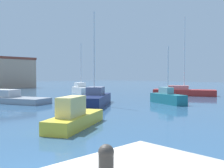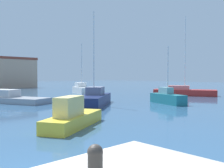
{
  "view_description": "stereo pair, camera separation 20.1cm",
  "coord_description": "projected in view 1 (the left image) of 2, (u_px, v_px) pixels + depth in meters",
  "views": [
    {
      "loc": [
        -2.97,
        -5.0,
        2.62
      ],
      "look_at": [
        15.87,
        14.58,
        1.73
      ],
      "focal_mm": 41.65,
      "sensor_mm": 36.0,
      "label": 1
    },
    {
      "loc": [
        -2.82,
        -5.14,
        2.62
      ],
      "look_at": [
        15.87,
        14.58,
        1.73
      ],
      "focal_mm": 41.65,
      "sensor_mm": 36.0,
      "label": 2
    }
  ],
  "objects": [
    {
      "name": "water",
      "position": [
        75.0,
        98.0,
        30.54
      ],
      "size": [
        160.0,
        160.0,
        0.0
      ],
      "primitive_type": "plane",
      "color": "#2D5175",
      "rests_on": "ground"
    },
    {
      "name": "mooring_bollard",
      "position": [
        106.0,
        160.0,
        4.08
      ],
      "size": [
        0.25,
        0.25,
        0.56
      ],
      "color": "#38332D",
      "rests_on": "pier_quay"
    },
    {
      "name": "sailboat_white_near_pier",
      "position": [
        81.0,
        89.0,
        37.85
      ],
      "size": [
        3.24,
        5.35,
        7.25
      ],
      "color": "white",
      "rests_on": "water"
    },
    {
      "name": "motorboat_grey_outer_mooring",
      "position": [
        8.0,
        98.0,
        25.0
      ],
      "size": [
        5.27,
        8.27,
        1.26
      ],
      "color": "gray",
      "rests_on": "water"
    },
    {
      "name": "sailboat_navy_distant_north",
      "position": [
        94.0,
        98.0,
        23.03
      ],
      "size": [
        6.65,
        5.96,
        8.24
      ],
      "color": "#19234C",
      "rests_on": "water"
    },
    {
      "name": "sailboat_red_center_channel",
      "position": [
        183.0,
        92.0,
        33.86
      ],
      "size": [
        5.57,
        7.94,
        10.26
      ],
      "color": "#B22823",
      "rests_on": "water"
    },
    {
      "name": "motorboat_yellow_distant_east",
      "position": [
        75.0,
        117.0,
        13.07
      ],
      "size": [
        4.79,
        3.53,
        1.59
      ],
      "color": "gold",
      "rests_on": "water"
    },
    {
      "name": "sailboat_teal_behind_lamppost",
      "position": [
        168.0,
        97.0,
        24.07
      ],
      "size": [
        2.5,
        4.3,
        5.31
      ],
      "color": "#1E707A",
      "rests_on": "water"
    },
    {
      "name": "harbor_office",
      "position": [
        7.0,
        73.0,
        55.01
      ],
      "size": [
        10.51,
        6.14,
        6.47
      ],
      "color": "tan",
      "rests_on": "ground"
    }
  ]
}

